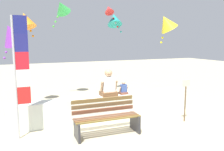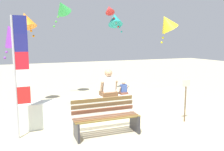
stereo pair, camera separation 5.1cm
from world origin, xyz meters
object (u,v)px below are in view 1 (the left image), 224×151
(flag_banner, at_px, (19,69))
(sign_post, at_px, (185,97))
(kite_orange, at_px, (26,20))
(kite_teal, at_px, (114,19))
(park_bench, at_px, (106,118))
(kite_green, at_px, (62,7))
(kite_purple, at_px, (12,34))
(person_child, at_px, (123,89))
(person_adult, at_px, (109,85))
(kite_red, at_px, (109,10))
(kite_yellow, at_px, (167,23))

(flag_banner, xyz_separation_m, sign_post, (4.37, -0.62, -0.96))
(flag_banner, height_order, kite_orange, kite_orange)
(kite_orange, xyz_separation_m, kite_teal, (3.75, 0.86, 0.23))
(park_bench, bearing_deg, kite_green, 92.67)
(kite_purple, bearing_deg, sign_post, -29.21)
(kite_green, xyz_separation_m, kite_orange, (-1.37, -0.52, -0.57))
(person_child, height_order, kite_green, kite_green)
(person_adult, height_order, sign_post, person_adult)
(person_child, bearing_deg, person_adult, -179.94)
(person_child, distance_m, kite_red, 4.27)
(kite_red, bearing_deg, kite_yellow, -58.06)
(person_adult, distance_m, person_child, 0.52)
(person_child, bearing_deg, kite_teal, 70.55)
(park_bench, height_order, flag_banner, flag_banner)
(kite_orange, relative_size, kite_red, 0.93)
(kite_red, distance_m, sign_post, 5.22)
(kite_purple, height_order, kite_green, kite_green)
(park_bench, height_order, kite_green, kite_green)
(person_child, height_order, kite_orange, kite_orange)
(park_bench, relative_size, person_adult, 2.08)
(person_adult, bearing_deg, kite_red, 67.01)
(kite_teal, relative_size, sign_post, 0.78)
(person_adult, relative_size, flag_banner, 0.28)
(kite_orange, bearing_deg, kite_yellow, -17.83)
(person_child, relative_size, kite_green, 0.38)
(person_adult, bearing_deg, kite_green, 103.48)
(kite_green, distance_m, sign_post, 5.69)
(kite_teal, bearing_deg, kite_orange, -167.12)
(person_adult, distance_m, kite_yellow, 3.48)
(kite_red, bearing_deg, sign_post, -82.31)
(kite_orange, relative_size, kite_teal, 0.99)
(kite_purple, xyz_separation_m, kite_yellow, (5.27, -0.42, 0.47))
(kite_teal, xyz_separation_m, sign_post, (0.24, -4.48, -2.54))
(flag_banner, height_order, kite_teal, kite_teal)
(sign_post, bearing_deg, kite_purple, 150.79)
(kite_yellow, bearing_deg, person_adult, -161.06)
(kite_purple, bearing_deg, kite_green, 41.64)
(park_bench, distance_m, kite_yellow, 4.60)
(kite_green, height_order, kite_orange, kite_green)
(person_adult, xyz_separation_m, person_child, (0.49, 0.00, -0.15))
(person_child, bearing_deg, sign_post, -39.27)
(person_child, xyz_separation_m, kite_green, (-1.21, 2.99, 2.75))
(park_bench, relative_size, kite_orange, 1.77)
(park_bench, xyz_separation_m, person_child, (1.02, 1.10, 0.44))
(person_adult, relative_size, kite_purple, 0.68)
(kite_teal, bearing_deg, person_adult, -116.64)
(kite_teal, distance_m, sign_post, 5.16)
(person_adult, bearing_deg, kite_yellow, 18.94)
(person_adult, height_order, kite_red, kite_red)
(kite_purple, bearing_deg, kite_red, 24.69)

